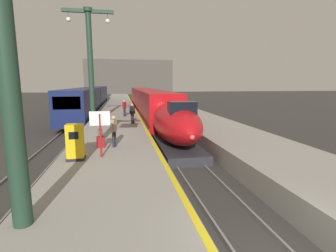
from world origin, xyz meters
TOP-DOWN VIEW (x-y plane):
  - platform_left at (-4.05, 24.75)m, footprint 4.80×110.00m
  - platform_right at (4.05, 24.75)m, footprint 4.80×110.00m
  - platform_left_safety_stripe at (-1.77, 24.75)m, footprint 0.20×107.80m
  - rail_main_left at (-0.75, 27.50)m, footprint 0.08×110.00m
  - rail_main_right at (0.75, 27.50)m, footprint 0.08×110.00m
  - rail_secondary_left at (-8.85, 27.50)m, footprint 0.08×110.00m
  - rail_secondary_right at (-7.35, 27.50)m, footprint 0.08×110.00m
  - highspeed_train_main at (0.00, 26.68)m, footprint 2.92×39.32m
  - regional_train_adjacent at (-8.10, 36.20)m, footprint 2.85×36.60m
  - station_column_mid at (-5.90, 17.38)m, footprint 4.00×0.68m
  - passenger_near_edge at (-3.94, 8.78)m, footprint 0.36×0.52m
  - passenger_mid_platform at (-2.63, 16.60)m, footprint 0.49×0.39m
  - passenger_far_waiting at (-3.22, 21.43)m, footprint 0.41×0.47m
  - rolling_suitcase at (-4.64, 8.79)m, footprint 0.40×0.22m
  - ticket_machine_yellow at (-5.55, 6.77)m, footprint 0.76×0.62m
  - departure_info_board at (-4.47, 6.96)m, footprint 0.90×0.10m
  - terminus_back_wall at (0.00, 102.00)m, footprint 36.00×2.00m

SIDE VIEW (x-z plane):
  - rail_main_left at x=-0.75m, z-range 0.00..0.12m
  - rail_main_right at x=0.75m, z-range 0.00..0.12m
  - rail_secondary_left at x=-8.85m, z-range 0.00..0.12m
  - rail_secondary_right at x=-7.35m, z-range 0.00..0.12m
  - platform_left at x=-4.05m, z-range 0.00..1.05m
  - platform_right at x=4.05m, z-range 0.00..1.05m
  - platform_left_safety_stripe at x=-1.77m, z-range 1.05..1.06m
  - rolling_suitcase at x=-4.64m, z-range 0.86..1.85m
  - ticket_machine_yellow at x=-5.55m, z-range 0.99..2.59m
  - highspeed_train_main at x=0.00m, z-range 0.12..3.72m
  - passenger_near_edge at x=-3.94m, z-range 1.19..2.88m
  - passenger_mid_platform at x=-2.63m, z-range 1.19..2.88m
  - passenger_far_waiting at x=-3.22m, z-range 1.19..2.88m
  - regional_train_adjacent at x=-8.10m, z-range 0.23..4.03m
  - departure_info_board at x=-4.47m, z-range 1.50..3.62m
  - station_column_mid at x=-5.90m, z-range 1.99..11.24m
  - terminus_back_wall at x=0.00m, z-range 0.00..14.00m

